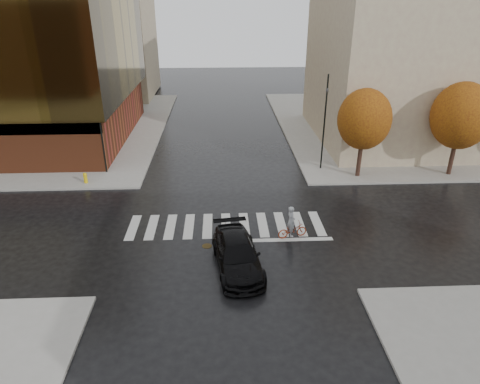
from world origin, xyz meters
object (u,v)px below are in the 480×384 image
at_px(sedan, 237,255).
at_px(traffic_light_ne, 325,117).
at_px(traffic_light_nw, 99,116).
at_px(cyclist, 292,227).
at_px(fire_hydrant, 85,177).

bearing_deg(sedan, traffic_light_ne, 53.55).
distance_m(sedan, traffic_light_nw, 16.40).
bearing_deg(cyclist, traffic_light_nw, 38.21).
relative_size(sedan, fire_hydrant, 6.69).
distance_m(cyclist, fire_hydrant, 15.83).
bearing_deg(sedan, fire_hydrant, 126.67).
bearing_deg(traffic_light_nw, fire_hydrant, -8.27).
xyz_separation_m(traffic_light_ne, fire_hydrant, (-17.55, -2.06, -3.66)).
height_order(traffic_light_ne, fire_hydrant, traffic_light_ne).
bearing_deg(fire_hydrant, traffic_light_nw, 64.06).
height_order(traffic_light_nw, fire_hydrant, traffic_light_nw).
bearing_deg(traffic_light_nw, traffic_light_ne, 107.66).
bearing_deg(traffic_light_ne, cyclist, 53.97).
xyz_separation_m(traffic_light_nw, traffic_light_ne, (16.55, 0.00, -0.30)).
relative_size(traffic_light_nw, fire_hydrant, 9.78).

